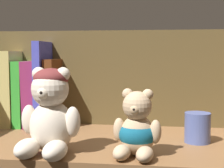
# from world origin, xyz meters

# --- Properties ---
(shelf_board) EXTENTS (0.78, 0.31, 0.02)m
(shelf_board) POSITION_xyz_m (0.00, 0.00, 0.01)
(shelf_board) COLOR brown
(shelf_board) RESTS_ON ground
(shelf_back_panel) EXTENTS (0.81, 0.01, 0.26)m
(shelf_back_panel) POSITION_xyz_m (0.00, 0.16, 0.13)
(shelf_back_panel) COLOR brown
(shelf_back_panel) RESTS_ON ground
(book_2) EXTENTS (0.02, 0.10, 0.17)m
(book_2) POSITION_xyz_m (-0.32, 0.13, 0.10)
(book_2) COLOR tan
(book_2) RESTS_ON shelf_board
(book_3) EXTENTS (0.03, 0.12, 0.19)m
(book_3) POSITION_xyz_m (-0.29, 0.13, 0.12)
(book_3) COLOR tan
(book_3) RESTS_ON shelf_board
(book_4) EXTENTS (0.02, 0.12, 0.17)m
(book_4) POSITION_xyz_m (-0.26, 0.13, 0.10)
(book_4) COLOR green
(book_4) RESTS_ON shelf_board
(book_5) EXTENTS (0.04, 0.12, 0.17)m
(book_5) POSITION_xyz_m (-0.23, 0.13, 0.10)
(book_5) COLOR #8A2857
(book_5) RESTS_ON shelf_board
(book_6) EXTENTS (0.02, 0.15, 0.21)m
(book_6) POSITION_xyz_m (-0.20, 0.13, 0.13)
(book_6) COLOR #4348BC
(book_6) RESTS_ON shelf_board
(book_7) EXTENTS (0.02, 0.13, 0.17)m
(book_7) POSITION_xyz_m (-0.18, 0.13, 0.11)
(book_7) COLOR #5B2D14
(book_7) RESTS_ON shelf_board
(teddy_bear_larger) EXTENTS (0.12, 0.12, 0.16)m
(teddy_bear_larger) POSITION_xyz_m (-0.12, -0.11, 0.10)
(teddy_bear_larger) COLOR beige
(teddy_bear_larger) RESTS_ON shelf_board
(teddy_bear_smaller) EXTENTS (0.09, 0.10, 0.12)m
(teddy_bear_smaller) POSITION_xyz_m (0.04, -0.10, 0.07)
(teddy_bear_smaller) COLOR tan
(teddy_bear_smaller) RESTS_ON shelf_board
(pillar_candle) EXTENTS (0.05, 0.05, 0.06)m
(pillar_candle) POSITION_xyz_m (0.16, 0.01, 0.05)
(pillar_candle) COLOR #4C5B99
(pillar_candle) RESTS_ON shelf_board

